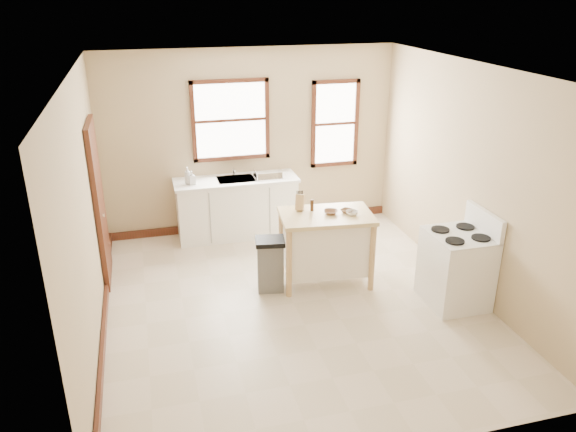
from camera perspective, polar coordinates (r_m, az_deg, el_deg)
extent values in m
plane|color=beige|center=(6.97, 0.56, -8.86)|extent=(5.00, 5.00, 0.00)
plane|color=white|center=(6.01, 0.67, 14.60)|extent=(5.00, 5.00, 0.00)
cube|color=tan|center=(8.68, -3.81, 7.56)|extent=(4.50, 0.04, 2.80)
cube|color=tan|center=(6.19, -19.91, 0.02)|extent=(0.04, 5.00, 2.80)
cube|color=tan|center=(7.25, 18.05, 3.48)|extent=(0.04, 5.00, 2.80)
cube|color=#412211|center=(7.52, -18.63, 1.23)|extent=(0.06, 0.90, 2.10)
cube|color=#412211|center=(9.09, -3.56, -0.67)|extent=(4.50, 0.04, 0.12)
cube|color=#412211|center=(6.78, -18.16, -10.48)|extent=(0.04, 5.00, 0.12)
cylinder|color=silver|center=(8.62, -5.55, 4.84)|extent=(0.03, 0.03, 0.22)
imported|color=#B2B2B2|center=(8.33, -10.17, 4.08)|extent=(0.11, 0.11, 0.26)
imported|color=#B2B2B2|center=(8.30, -9.75, 3.86)|extent=(0.10, 0.10, 0.20)
cylinder|color=#442812|center=(7.15, 2.46, 1.11)|extent=(0.06, 0.06, 0.15)
imported|color=brown|center=(7.08, 4.37, 0.41)|extent=(0.23, 0.23, 0.04)
imported|color=brown|center=(7.14, 6.01, 0.51)|extent=(0.21, 0.21, 0.04)
imported|color=white|center=(7.08, 6.52, 0.32)|extent=(0.21, 0.21, 0.05)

